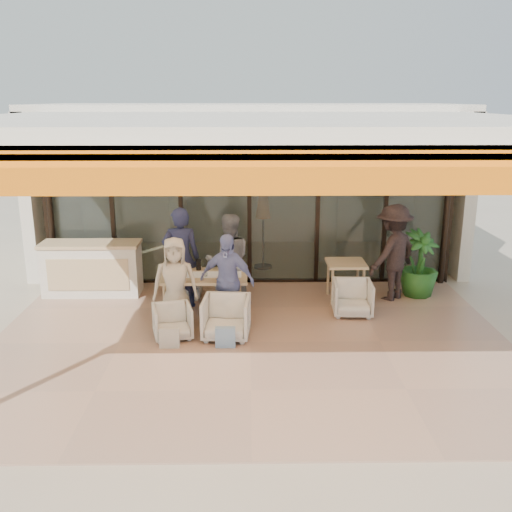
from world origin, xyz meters
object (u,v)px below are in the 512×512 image
(potted_palm, at_px, (419,264))
(diner_navy, at_px, (181,258))
(standing_woman, at_px, (393,253))
(chair_far_right, at_px, (230,283))
(side_table, at_px, (346,268))
(host_counter, at_px, (92,268))
(chair_far_left, at_px, (185,282))
(diner_grey, at_px, (229,261))
(chair_near_right, at_px, (226,316))
(side_chair, at_px, (352,297))
(diner_periwinkle, at_px, (227,281))
(dining_table, at_px, (203,278))
(chair_near_left, at_px, (172,320))
(diner_cream, at_px, (175,283))

(potted_palm, bearing_deg, diner_navy, -173.45)
(standing_woman, bearing_deg, chair_far_right, -42.68)
(side_table, bearing_deg, chair_far_right, 174.62)
(host_counter, height_order, chair_far_left, host_counter)
(host_counter, relative_size, diner_grey, 1.08)
(chair_far_right, height_order, chair_near_right, chair_near_right)
(host_counter, distance_m, chair_far_left, 1.80)
(chair_far_right, height_order, potted_palm, potted_palm)
(diner_grey, distance_m, side_table, 2.18)
(diner_grey, bearing_deg, host_counter, -25.60)
(chair_far_right, xyz_separation_m, standing_woman, (3.01, -0.16, 0.61))
(chair_near_right, relative_size, side_chair, 1.09)
(side_chair, xyz_separation_m, potted_palm, (1.41, 0.96, 0.30))
(diner_navy, xyz_separation_m, diner_grey, (0.84, 0.00, -0.06))
(side_table, xyz_separation_m, potted_palm, (1.41, 0.21, 0.00))
(chair_far_right, distance_m, diner_periwinkle, 1.48)
(diner_navy, bearing_deg, chair_far_left, -92.32)
(dining_table, height_order, chair_far_right, dining_table)
(chair_far_left, distance_m, chair_near_right, 2.08)
(side_table, bearing_deg, chair_near_left, -150.38)
(chair_near_left, xyz_separation_m, diner_grey, (0.84, 1.40, 0.55))
(dining_table, distance_m, chair_far_right, 1.11)
(dining_table, xyz_separation_m, side_table, (2.57, 0.74, -0.05))
(chair_near_right, height_order, standing_woman, standing_woman)
(side_table, bearing_deg, diner_periwinkle, -150.83)
(chair_far_left, height_order, diner_cream, diner_cream)
(dining_table, distance_m, potted_palm, 4.10)
(chair_far_left, xyz_separation_m, chair_far_right, (0.84, 0.00, -0.01))
(diner_periwinkle, distance_m, side_chair, 2.24)
(side_table, bearing_deg, chair_near_right, -141.65)
(chair_far_left, relative_size, side_table, 0.82)
(chair_far_left, height_order, potted_palm, potted_palm)
(host_counter, xyz_separation_m, dining_table, (2.19, -1.11, 0.15))
(dining_table, bearing_deg, potted_palm, 13.37)
(diner_cream, height_order, standing_woman, standing_woman)
(diner_cream, xyz_separation_m, standing_woman, (3.85, 1.24, 0.15))
(chair_near_left, relative_size, side_table, 0.80)
(dining_table, height_order, standing_woman, standing_woman)
(chair_far_right, bearing_deg, potted_palm, 176.88)
(side_table, bearing_deg, host_counter, 175.57)
(host_counter, relative_size, diner_navy, 1.01)
(diner_periwinkle, height_order, standing_woman, standing_woman)
(chair_near_left, height_order, diner_cream, diner_cream)
(dining_table, relative_size, diner_navy, 0.82)
(host_counter, bearing_deg, diner_navy, -20.59)
(chair_far_right, distance_m, diner_grey, 0.75)
(chair_far_right, bearing_deg, chair_far_left, -3.20)
(side_chair, bearing_deg, host_counter, 170.12)
(diner_periwinkle, height_order, side_chair, diner_periwinkle)
(diner_cream, height_order, diner_periwinkle, diner_periwinkle)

